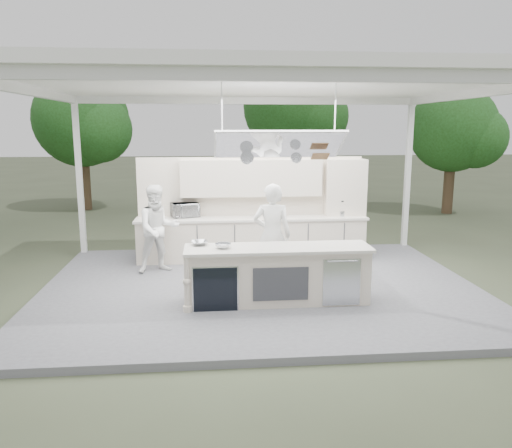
{
  "coord_description": "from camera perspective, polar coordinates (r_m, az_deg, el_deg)",
  "views": [
    {
      "loc": [
        -0.9,
        -8.87,
        3.02
      ],
      "look_at": [
        -0.05,
        0.4,
        1.21
      ],
      "focal_mm": 35.0,
      "sensor_mm": 36.0,
      "label": 1
    }
  ],
  "objects": [
    {
      "name": "bowl_small",
      "position": [
        8.18,
        -3.79,
        -2.5
      ],
      "size": [
        0.34,
        0.34,
        0.08
      ],
      "primitive_type": "imported",
      "rotation": [
        0.0,
        0.0,
        -0.42
      ],
      "color": "silver",
      "rests_on": "demo_island"
    },
    {
      "name": "head_chef",
      "position": [
        9.12,
        1.85,
        -1.31
      ],
      "size": [
        0.76,
        0.56,
        1.91
      ],
      "primitive_type": "imported",
      "rotation": [
        0.0,
        0.0,
        2.98
      ],
      "color": "white",
      "rests_on": "stage_deck"
    },
    {
      "name": "back_wall_unit",
      "position": [
        11.16,
        1.71,
        3.57
      ],
      "size": [
        5.05,
        0.48,
        2.25
      ],
      "color": "beige",
      "rests_on": "stage_deck"
    },
    {
      "name": "tree_cluster",
      "position": [
        18.66,
        -3.04,
        11.82
      ],
      "size": [
        19.55,
        9.4,
        5.85
      ],
      "color": "#483224",
      "rests_on": "ground"
    },
    {
      "name": "bowl_large",
      "position": [
        8.45,
        -6.48,
        -2.17
      ],
      "size": [
        0.34,
        0.34,
        0.07
      ],
      "primitive_type": "imported",
      "rotation": [
        0.0,
        0.0,
        0.22
      ],
      "color": "#B3B6BA",
      "rests_on": "demo_island"
    },
    {
      "name": "sous_chef",
      "position": [
        10.23,
        -11.12,
        -0.54
      ],
      "size": [
        1.04,
        0.92,
        1.78
      ],
      "primitive_type": "imported",
      "rotation": [
        0.0,
        0.0,
        0.34
      ],
      "color": "white",
      "rests_on": "stage_deck"
    },
    {
      "name": "toaster_oven",
      "position": [
        11.09,
        -8.12,
        1.61
      ],
      "size": [
        0.67,
        0.57,
        0.32
      ],
      "primitive_type": "imported",
      "rotation": [
        0.0,
        0.0,
        0.36
      ],
      "color": "silver",
      "rests_on": "back_counter"
    },
    {
      "name": "stage_deck",
      "position": [
        9.4,
        0.52,
        -7.35
      ],
      "size": [
        8.0,
        6.0,
        0.12
      ],
      "primitive_type": "cube",
      "color": "slate",
      "rests_on": "ground"
    },
    {
      "name": "demo_island",
      "position": [
        8.39,
        2.37,
        -5.79
      ],
      "size": [
        3.1,
        0.79,
        0.95
      ],
      "color": "beige",
      "rests_on": "stage_deck"
    },
    {
      "name": "tent",
      "position": [
        8.93,
        0.59,
        15.45
      ],
      "size": [
        8.2,
        6.2,
        3.86
      ],
      "color": "white",
      "rests_on": "ground"
    },
    {
      "name": "ground",
      "position": [
        9.42,
        0.52,
        -7.7
      ],
      "size": [
        90.0,
        90.0,
        0.0
      ],
      "primitive_type": "plane",
      "color": "#434B33",
      "rests_on": "ground"
    },
    {
      "name": "back_counter",
      "position": [
        11.08,
        -0.46,
        -1.62
      ],
      "size": [
        5.08,
        0.72,
        0.95
      ],
      "color": "beige",
      "rests_on": "stage_deck"
    }
  ]
}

